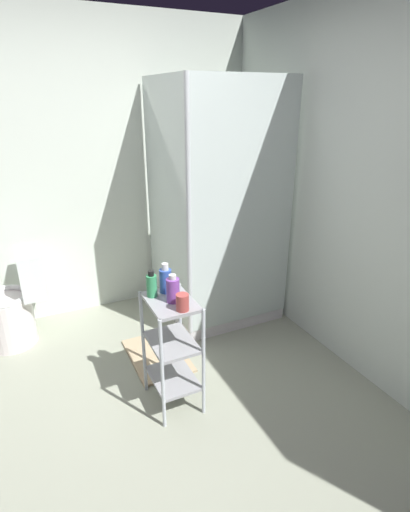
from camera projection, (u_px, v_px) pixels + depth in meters
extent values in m
cube|color=#969A86|center=(111.00, 465.00, 2.17)|extent=(4.20, 4.20, 0.02)
cube|color=silver|center=(394.00, 202.00, 2.44)|extent=(4.20, 0.10, 2.50)
cube|color=silver|center=(44.00, 176.00, 3.24)|extent=(0.10, 4.20, 2.50)
cube|color=white|center=(215.00, 301.00, 3.76)|extent=(0.90, 0.90, 0.10)
cube|color=silver|center=(167.00, 203.00, 3.21)|extent=(0.90, 0.02, 1.90)
cube|color=silver|center=(243.00, 210.00, 3.01)|extent=(0.02, 0.90, 1.90)
cylinder|color=silver|center=(189.00, 218.00, 2.83)|extent=(0.04, 0.04, 1.90)
cylinder|color=silver|center=(215.00, 296.00, 3.74)|extent=(0.08, 0.08, 0.00)
cylinder|color=white|center=(9.00, 321.00, 3.15)|extent=(0.37, 0.37, 0.40)
torus|color=white|center=(4.00, 297.00, 3.07)|extent=(0.37, 0.37, 0.04)
cube|color=white|center=(31.00, 272.00, 3.09)|extent=(0.35, 0.17, 0.36)
cylinder|color=silver|center=(143.00, 343.00, 2.57)|extent=(0.02, 0.02, 0.74)
cylinder|color=silver|center=(162.00, 376.00, 2.27)|extent=(0.02, 0.02, 0.74)
cylinder|color=silver|center=(181.00, 334.00, 2.68)|extent=(0.02, 0.02, 0.74)
cylinder|color=silver|center=(204.00, 364.00, 2.38)|extent=(0.02, 0.02, 0.74)
cube|color=#99999E|center=(173.00, 378.00, 2.55)|extent=(0.36, 0.26, 0.02)
cube|color=#99999E|center=(172.00, 342.00, 2.45)|extent=(0.36, 0.26, 0.02)
cube|color=#99999E|center=(170.00, 302.00, 2.34)|extent=(0.36, 0.26, 0.02)
cylinder|color=#379B5D|center=(152.00, 286.00, 2.36)|extent=(0.06, 0.06, 0.13)
cylinder|color=black|center=(151.00, 273.00, 2.33)|extent=(0.03, 0.03, 0.03)
cylinder|color=purple|center=(173.00, 290.00, 2.30)|extent=(0.08, 0.08, 0.14)
cylinder|color=silver|center=(172.00, 277.00, 2.27)|extent=(0.04, 0.04, 0.03)
cylinder|color=#3354B0|center=(166.00, 281.00, 2.41)|extent=(0.07, 0.07, 0.15)
cylinder|color=white|center=(165.00, 267.00, 2.38)|extent=(0.04, 0.04, 0.04)
cylinder|color=#B24742|center=(182.00, 302.00, 2.22)|extent=(0.07, 0.07, 0.10)
cube|color=tan|center=(157.00, 355.00, 3.05)|extent=(0.60, 0.40, 0.02)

